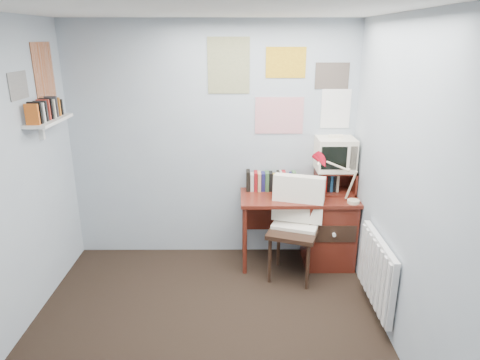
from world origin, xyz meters
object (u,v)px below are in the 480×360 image
Objects in this scene: desk at (323,227)px; radiator at (377,272)px; wall_shelf at (49,121)px; crt_tv at (335,152)px; desk_chair at (293,232)px; desk_lamp at (355,182)px; tv_riser at (335,181)px.

radiator is at bearing -72.76° from desk.
wall_shelf is at bearing -171.60° from desk.
desk_chair is at bearing -136.66° from crt_tv.
radiator is (0.64, -0.62, -0.08)m from desk_chair.
radiator is (0.05, -0.73, -0.56)m from desk_lamp.
desk is at bearing -128.08° from crt_tv.
tv_riser is at bearing 10.32° from wall_shelf.
desk is at bearing 144.28° from desk_lamp.
radiator is at bearing -80.37° from crt_tv.
desk_chair is 2.56× the size of crt_tv.
desk_lamp reaches higher than tv_riser.
desk_chair is 0.77m from desk_lamp.
wall_shelf is (-2.67, -0.51, 0.43)m from crt_tv.
desk_lamp is 0.71× the size of wall_shelf.
crt_tv reaches higher than tv_riser.
desk is at bearing -137.04° from tv_riser.
desk_chair is at bearing -138.69° from tv_riser.
tv_riser is at bearing 115.66° from desk_lamp.
crt_tv is at bearing 131.86° from tv_riser.
crt_tv reaches higher than desk_lamp.
radiator is at bearing -80.72° from tv_riser.
crt_tv is (-0.02, 0.02, 0.31)m from tv_riser.
wall_shelf is at bearing -158.78° from desk_chair.
desk is 0.65m from desk_lamp.
desk_lamp is 0.42m from crt_tv.
tv_riser is at bearing 99.28° from radiator.
radiator is at bearing -24.94° from desk_chair.
crt_tv reaches higher than radiator.
crt_tv is at bearing 117.12° from desk_lamp.
desk_chair is at bearing -139.26° from desk.
wall_shelf is (-2.81, -0.18, 0.64)m from desk_lamp.
desk_lamp is at bearing 29.15° from desk_chair.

